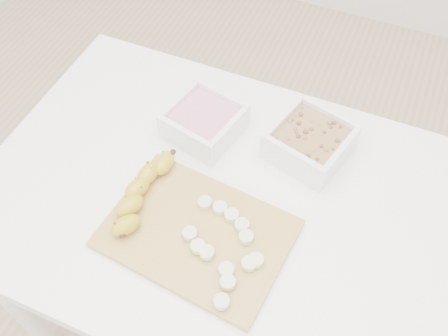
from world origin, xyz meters
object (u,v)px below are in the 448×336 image
at_px(table, 219,219).
at_px(banana, 141,194).
at_px(bowl_yogurt, 204,121).
at_px(cutting_board, 197,233).
at_px(bowl_granola, 310,141).

bearing_deg(table, banana, -150.89).
height_order(table, banana, banana).
height_order(table, bowl_yogurt, bowl_yogurt).
relative_size(table, banana, 4.72).
relative_size(bowl_yogurt, cutting_board, 0.51).
bearing_deg(bowl_granola, banana, -136.29).
relative_size(table, bowl_granola, 5.25).
relative_size(bowl_yogurt, banana, 0.83).
relative_size(bowl_granola, cutting_board, 0.55).
distance_m(bowl_yogurt, cutting_board, 0.27).
bearing_deg(bowl_yogurt, table, -56.48).
xyz_separation_m(table, banana, (-0.13, -0.07, 0.13)).
distance_m(cutting_board, banana, 0.14).
relative_size(bowl_granola, banana, 0.90).
height_order(bowl_yogurt, banana, bowl_yogurt).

